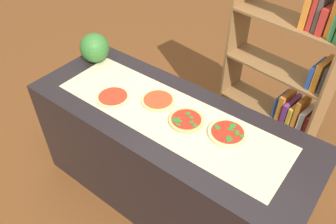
{
  "coord_description": "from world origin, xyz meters",
  "views": [
    {
      "loc": [
        0.98,
        -1.27,
        2.33
      ],
      "look_at": [
        0.0,
        0.0,
        0.9
      ],
      "focal_mm": 35.35,
      "sensor_mm": 36.0,
      "label": 1
    }
  ],
  "objects_px": {
    "pizza_spinach_2": "(186,120)",
    "watermelon": "(95,48)",
    "pizza_plain_0": "(113,97)",
    "bookshelf": "(290,78)",
    "pizza_plain_1": "(158,100)",
    "pizza_spinach_3": "(227,133)"
  },
  "relations": [
    {
      "from": "pizza_plain_0",
      "to": "bookshelf",
      "type": "xyz_separation_m",
      "value": [
        0.85,
        1.11,
        -0.1
      ]
    },
    {
      "from": "pizza_spinach_2",
      "to": "watermelon",
      "type": "xyz_separation_m",
      "value": [
        -0.98,
        0.15,
        0.1
      ]
    },
    {
      "from": "pizza_plain_1",
      "to": "bookshelf",
      "type": "relative_size",
      "value": 0.14
    },
    {
      "from": "pizza_plain_1",
      "to": "pizza_spinach_3",
      "type": "relative_size",
      "value": 0.96
    },
    {
      "from": "pizza_spinach_2",
      "to": "bookshelf",
      "type": "distance_m",
      "value": 1.04
    },
    {
      "from": "pizza_plain_1",
      "to": "pizza_spinach_2",
      "type": "height_order",
      "value": "pizza_spinach_2"
    },
    {
      "from": "pizza_plain_1",
      "to": "bookshelf",
      "type": "bearing_deg",
      "value": 58.34
    },
    {
      "from": "pizza_spinach_2",
      "to": "pizza_spinach_3",
      "type": "bearing_deg",
      "value": 11.93
    },
    {
      "from": "pizza_plain_0",
      "to": "bookshelf",
      "type": "height_order",
      "value": "bookshelf"
    },
    {
      "from": "watermelon",
      "to": "bookshelf",
      "type": "height_order",
      "value": "bookshelf"
    },
    {
      "from": "pizza_spinach_3",
      "to": "bookshelf",
      "type": "relative_size",
      "value": 0.14
    },
    {
      "from": "pizza_plain_0",
      "to": "pizza_spinach_3",
      "type": "height_order",
      "value": "pizza_spinach_3"
    },
    {
      "from": "bookshelf",
      "to": "pizza_plain_1",
      "type": "bearing_deg",
      "value": -121.66
    },
    {
      "from": "pizza_plain_0",
      "to": "watermelon",
      "type": "bearing_deg",
      "value": 149.25
    },
    {
      "from": "pizza_plain_0",
      "to": "watermelon",
      "type": "xyz_separation_m",
      "value": [
        -0.45,
        0.27,
        0.1
      ]
    },
    {
      "from": "pizza_plain_1",
      "to": "watermelon",
      "type": "xyz_separation_m",
      "value": [
        -0.71,
        0.1,
        0.1
      ]
    },
    {
      "from": "pizza_plain_0",
      "to": "pizza_plain_1",
      "type": "xyz_separation_m",
      "value": [
        0.27,
        0.16,
        -0.0
      ]
    },
    {
      "from": "bookshelf",
      "to": "watermelon",
      "type": "bearing_deg",
      "value": -147.0
    },
    {
      "from": "watermelon",
      "to": "pizza_spinach_3",
      "type": "bearing_deg",
      "value": -4.2
    },
    {
      "from": "pizza_plain_1",
      "to": "bookshelf",
      "type": "height_order",
      "value": "bookshelf"
    },
    {
      "from": "pizza_plain_0",
      "to": "pizza_plain_1",
      "type": "distance_m",
      "value": 0.31
    },
    {
      "from": "pizza_plain_0",
      "to": "pizza_plain_1",
      "type": "height_order",
      "value": "pizza_plain_0"
    }
  ]
}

